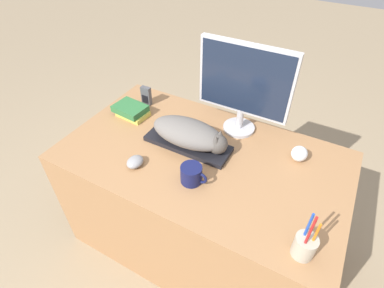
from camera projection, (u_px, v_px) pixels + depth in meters
name	position (u px, v px, depth m)	size (l,w,h in m)	color
desk	(201.00, 201.00, 1.66)	(1.35, 0.78, 0.70)	#9E7047
keyboard	(188.00, 144.00, 1.47)	(0.43, 0.15, 0.02)	black
cat	(191.00, 134.00, 1.42)	(0.39, 0.18, 0.12)	#66605B
monitor	(244.00, 84.00, 1.40)	(0.46, 0.16, 0.47)	#B7B7BC
computer_mouse	(135.00, 162.00, 1.36)	(0.07, 0.09, 0.04)	gray
coffee_mug	(192.00, 174.00, 1.28)	(0.12, 0.09, 0.08)	#141947
pen_cup	(305.00, 245.00, 1.02)	(0.08, 0.08, 0.23)	#B2A893
baseball	(299.00, 154.00, 1.38)	(0.07, 0.07, 0.07)	silver
phone	(146.00, 96.00, 1.73)	(0.06, 0.03, 0.11)	#4C4C51
book_stack	(131.00, 111.00, 1.66)	(0.19, 0.14, 0.06)	#CCC14C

